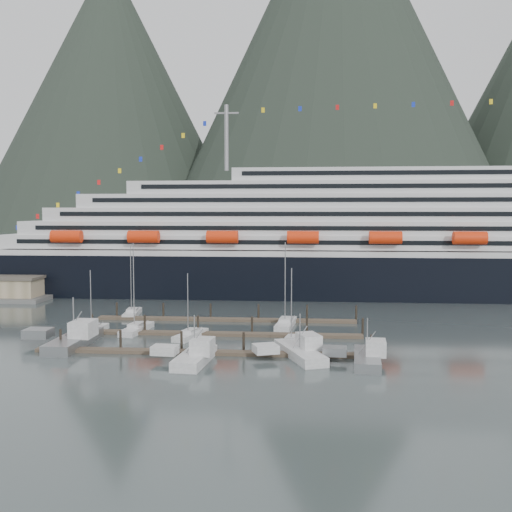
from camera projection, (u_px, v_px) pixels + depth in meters
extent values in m
plane|color=#404B4A|center=(243.00, 340.00, 94.39)|extent=(1600.00, 1600.00, 0.00)
cone|color=black|center=(337.00, 61.00, 634.03)|extent=(400.00, 400.00, 420.00)
cone|color=black|center=(111.00, 105.00, 698.59)|extent=(340.00, 340.00, 340.00)
cube|color=black|center=(369.00, 278.00, 146.60)|extent=(210.00, 28.00, 12.00)
cube|color=silver|center=(369.00, 251.00, 146.12)|extent=(205.80, 27.44, 1.50)
cube|color=silver|center=(390.00, 241.00, 145.50)|extent=(185.00, 26.00, 3.20)
cube|color=black|center=(398.00, 243.00, 132.52)|extent=(175.75, 0.20, 1.00)
cube|color=silver|center=(398.00, 228.00, 145.09)|extent=(180.00, 25.00, 3.20)
cube|color=black|center=(407.00, 228.00, 132.61)|extent=(171.00, 0.20, 1.00)
cube|color=silver|center=(407.00, 214.00, 144.69)|extent=(172.00, 24.00, 3.20)
cube|color=black|center=(416.00, 214.00, 132.70)|extent=(163.40, 0.20, 1.00)
cube|color=silver|center=(416.00, 201.00, 144.28)|extent=(160.00, 23.00, 3.20)
cube|color=black|center=(425.00, 200.00, 132.79)|extent=(152.00, 0.20, 1.00)
cube|color=silver|center=(424.00, 188.00, 143.88)|extent=(140.00, 22.00, 3.00)
cube|color=black|center=(434.00, 186.00, 132.89)|extent=(133.00, 0.20, 1.00)
cube|color=silver|center=(433.00, 176.00, 143.48)|extent=(95.00, 20.00, 3.00)
cube|color=black|center=(443.00, 172.00, 133.49)|extent=(90.25, 0.20, 1.00)
cylinder|color=gray|center=(227.00, 138.00, 147.05)|extent=(1.00, 1.00, 16.00)
cylinder|color=#FE320D|center=(67.00, 236.00, 136.90)|extent=(7.00, 2.80, 2.80)
cylinder|color=#FE320D|center=(144.00, 237.00, 135.37)|extent=(7.00, 2.80, 2.80)
cylinder|color=#FE320D|center=(222.00, 237.00, 133.83)|extent=(7.00, 2.80, 2.80)
cylinder|color=#FE320D|center=(303.00, 237.00, 132.29)|extent=(7.00, 2.80, 2.80)
cylinder|color=#FE320D|center=(385.00, 238.00, 130.75)|extent=(7.00, 2.80, 2.80)
cylinder|color=#FE320D|center=(470.00, 238.00, 129.21)|extent=(7.00, 2.80, 2.80)
cube|color=#4E4332|center=(201.00, 352.00, 84.86)|extent=(48.00, 2.00, 0.50)
cylinder|color=black|center=(61.00, 340.00, 87.67)|extent=(0.36, 0.36, 3.20)
cylinder|color=black|center=(121.00, 341.00, 86.90)|extent=(0.36, 0.36, 3.20)
cylinder|color=black|center=(182.00, 342.00, 86.13)|extent=(0.36, 0.36, 3.20)
cylinder|color=black|center=(244.00, 343.00, 85.36)|extent=(0.36, 0.36, 3.20)
cylinder|color=black|center=(307.00, 345.00, 84.59)|extent=(0.36, 0.36, 3.20)
cylinder|color=black|center=(371.00, 346.00, 83.82)|extent=(0.36, 0.36, 3.20)
cube|color=#4E4332|center=(215.00, 334.00, 97.78)|extent=(48.00, 2.00, 0.50)
cylinder|color=black|center=(92.00, 323.00, 100.58)|extent=(0.36, 0.36, 3.20)
cylinder|color=black|center=(145.00, 324.00, 99.81)|extent=(0.36, 0.36, 3.20)
cylinder|color=black|center=(198.00, 325.00, 99.04)|extent=(0.36, 0.36, 3.20)
cylinder|color=black|center=(252.00, 326.00, 98.27)|extent=(0.36, 0.36, 3.20)
cylinder|color=black|center=(307.00, 327.00, 97.51)|extent=(0.36, 0.36, 3.20)
cylinder|color=black|center=(363.00, 328.00, 96.74)|extent=(0.36, 0.36, 3.20)
cube|color=#4E4332|center=(226.00, 319.00, 110.70)|extent=(48.00, 2.00, 0.50)
cylinder|color=black|center=(117.00, 311.00, 113.50)|extent=(0.36, 0.36, 3.20)
cylinder|color=black|center=(163.00, 311.00, 112.73)|extent=(0.36, 0.36, 3.20)
cylinder|color=black|center=(211.00, 312.00, 111.96)|extent=(0.36, 0.36, 3.20)
cylinder|color=black|center=(258.00, 313.00, 111.19)|extent=(0.36, 0.36, 3.20)
cylinder|color=black|center=(307.00, 314.00, 110.42)|extent=(0.36, 0.36, 3.20)
cylinder|color=black|center=(356.00, 314.00, 109.65)|extent=(0.36, 0.36, 3.20)
cube|color=#B6B6B6|center=(93.00, 331.00, 99.93)|extent=(2.70, 8.31, 1.28)
cube|color=#B6B6B6|center=(93.00, 326.00, 99.87)|extent=(1.94, 2.95, 0.73)
cylinder|color=gray|center=(91.00, 300.00, 98.72)|extent=(0.15, 0.15, 9.74)
cube|color=#B6B6B6|center=(137.00, 330.00, 100.54)|extent=(3.59, 10.07, 1.38)
cube|color=#B6B6B6|center=(137.00, 325.00, 100.48)|extent=(2.33, 3.64, 0.79)
cylinder|color=gray|center=(134.00, 286.00, 99.01)|extent=(0.16, 0.16, 14.13)
cube|color=#B6B6B6|center=(191.00, 336.00, 95.85)|extent=(4.60, 8.87, 1.26)
cube|color=#B6B6B6|center=(191.00, 331.00, 95.80)|extent=(2.55, 3.37, 0.72)
cylinder|color=gray|center=(188.00, 304.00, 94.66)|extent=(0.14, 0.14, 9.64)
cube|color=#B6B6B6|center=(132.00, 314.00, 116.28)|extent=(3.47, 9.42, 1.29)
cube|color=#B6B6B6|center=(132.00, 310.00, 116.22)|extent=(2.21, 3.42, 0.74)
cylinder|color=gray|center=(131.00, 279.00, 114.85)|extent=(0.15, 0.15, 12.72)
cube|color=#B6B6B6|center=(286.00, 325.00, 105.21)|extent=(3.70, 10.88, 1.42)
cube|color=#B6B6B6|center=(286.00, 320.00, 105.14)|extent=(2.40, 3.92, 0.81)
cylinder|color=gray|center=(285.00, 283.00, 103.59)|extent=(0.16, 0.16, 14.00)
cube|color=#B6B6B6|center=(292.00, 344.00, 90.35)|extent=(3.85, 8.73, 1.31)
cube|color=#B6B6B6|center=(292.00, 338.00, 90.28)|extent=(2.35, 3.23, 0.75)
cylinder|color=gray|center=(291.00, 305.00, 89.08)|extent=(0.15, 0.15, 10.98)
cube|color=gray|center=(74.00, 343.00, 90.20)|extent=(4.07, 14.69, 2.26)
cube|color=gray|center=(38.00, 333.00, 90.56)|extent=(3.84, 3.23, 1.36)
cube|color=#B6B6B6|center=(83.00, 329.00, 89.90)|extent=(3.16, 4.41, 2.49)
cube|color=black|center=(83.00, 323.00, 89.84)|extent=(2.94, 4.11, 0.56)
cylinder|color=gray|center=(73.00, 316.00, 89.89)|extent=(0.18, 0.18, 5.65)
cube|color=#B6B6B6|center=(195.00, 360.00, 79.88)|extent=(4.50, 11.20, 1.99)
cube|color=#B6B6B6|center=(165.00, 350.00, 80.50)|extent=(3.57, 2.69, 1.19)
cube|color=#B6B6B6|center=(202.00, 346.00, 79.55)|extent=(3.05, 3.51, 2.19)
cube|color=black|center=(202.00, 341.00, 79.49)|extent=(2.84, 3.27, 0.50)
cylinder|color=gray|center=(194.00, 334.00, 79.61)|extent=(0.16, 0.16, 4.97)
cube|color=#B6B6B6|center=(300.00, 355.00, 83.14)|extent=(7.81, 13.44, 1.87)
cube|color=#B6B6B6|center=(266.00, 349.00, 81.69)|extent=(4.00, 3.82, 1.12)
cube|color=#B6B6B6|center=(309.00, 341.00, 83.36)|extent=(3.85, 4.60, 2.06)
cube|color=black|center=(309.00, 336.00, 83.31)|extent=(3.58, 4.29, 0.47)
cylinder|color=gray|center=(300.00, 330.00, 82.89)|extent=(0.15, 0.15, 4.68)
cube|color=gray|center=(367.00, 361.00, 79.66)|extent=(4.23, 11.48, 1.88)
cube|color=gray|center=(335.00, 351.00, 80.26)|extent=(3.37, 2.71, 1.13)
cube|color=#B6B6B6|center=(376.00, 348.00, 79.34)|extent=(2.88, 3.57, 2.06)
cube|color=black|center=(376.00, 342.00, 79.29)|extent=(2.67, 3.33, 0.47)
cylinder|color=gray|center=(367.00, 336.00, 79.41)|extent=(0.15, 0.15, 4.69)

